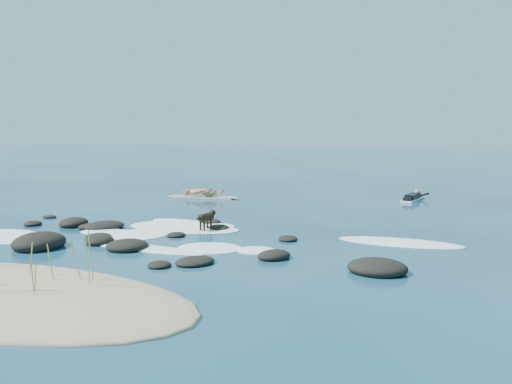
% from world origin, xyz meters
% --- Properties ---
extents(ground, '(160.00, 160.00, 0.00)m').
position_xyz_m(ground, '(0.00, 0.00, 0.00)').
color(ground, '#0A2642').
rests_on(ground, ground).
extents(sand_dune, '(9.00, 4.40, 0.60)m').
position_xyz_m(sand_dune, '(0.00, -8.20, 0.00)').
color(sand_dune, '#9E8966').
rests_on(sand_dune, ground).
extents(dune_grass, '(3.84, 1.93, 1.24)m').
position_xyz_m(dune_grass, '(-0.13, -7.89, 0.66)').
color(dune_grass, '#809E4C').
rests_on(dune_grass, ground).
extents(reef_rocks, '(14.29, 7.10, 0.59)m').
position_xyz_m(reef_rocks, '(-0.82, -2.78, 0.10)').
color(reef_rocks, black).
rests_on(reef_rocks, ground).
extents(breaking_foam, '(15.50, 6.88, 0.12)m').
position_xyz_m(breaking_foam, '(-0.76, -0.97, 0.01)').
color(breaking_foam, white).
rests_on(breaking_foam, ground).
extents(standing_surfer_rig, '(3.62, 1.26, 2.07)m').
position_xyz_m(standing_surfer_rig, '(-4.45, 7.64, 0.82)').
color(standing_surfer_rig, beige).
rests_on(standing_surfer_rig, ground).
extents(paddling_surfer_rig, '(1.15, 2.58, 0.45)m').
position_xyz_m(paddling_surfer_rig, '(4.98, 11.10, 0.15)').
color(paddling_surfer_rig, white).
rests_on(paddling_surfer_rig, ground).
extents(dog, '(0.34, 1.12, 0.71)m').
position_xyz_m(dog, '(0.10, -0.01, 0.47)').
color(dog, black).
rests_on(dog, ground).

